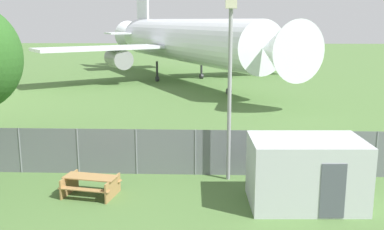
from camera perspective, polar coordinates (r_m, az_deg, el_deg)
perimeter_fence at (r=19.53m, az=-7.09°, el=-4.65°), size 56.07×0.07×2.00m
airplane at (r=48.76m, az=-1.09°, el=9.41°), size 28.94×36.70×13.37m
portable_cabin at (r=16.71m, az=14.23°, el=-7.04°), size 4.07×2.72×2.44m
picnic_bench_near_cabin at (r=17.66m, az=-12.75°, el=-8.45°), size 2.22×1.74×0.76m
light_mast at (r=18.09m, az=4.84°, el=5.49°), size 0.44×0.44×7.35m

